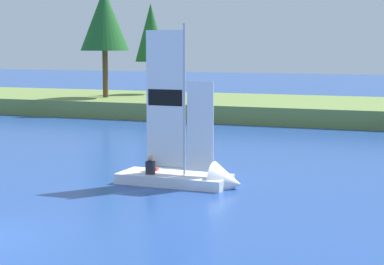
% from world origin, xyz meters
% --- Properties ---
extents(shore_bank, '(80.00, 10.92, 1.11)m').
position_xyz_m(shore_bank, '(0.00, 31.56, 0.55)').
color(shore_bank, olive).
rests_on(shore_bank, ground).
extents(shoreline_tree_left, '(3.41, 3.41, 7.63)m').
position_xyz_m(shoreline_tree_left, '(-11.82, 29.80, 6.53)').
color(shoreline_tree_left, brown).
rests_on(shoreline_tree_left, shore_bank).
extents(shoreline_tree_midleft, '(2.35, 2.35, 6.78)m').
position_xyz_m(shoreline_tree_midleft, '(-10.22, 34.10, 5.69)').
color(shoreline_tree_midleft, brown).
rests_on(shoreline_tree_midleft, shore_bank).
extents(sailboat, '(4.44, 1.68, 6.08)m').
position_xyz_m(sailboat, '(3.03, 8.26, 0.38)').
color(sailboat, white).
rests_on(sailboat, ground).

